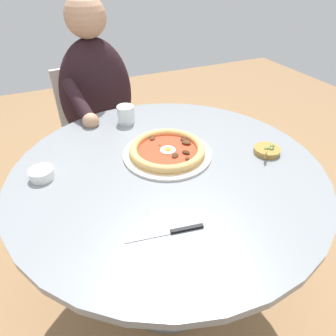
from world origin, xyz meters
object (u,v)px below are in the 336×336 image
Objects in this scene: dining_table at (168,196)px; ramekin_capers at (42,173)px; water_glass at (126,116)px; diner_person at (102,129)px; pizza_on_plate at (167,151)px; steak_knife at (176,231)px; olive_pan at (267,150)px; cafe_chair_diner at (95,125)px.

dining_table is 13.70× the size of ramekin_capers.
diner_person is at bearing -82.33° from water_glass.
ramekin_capers is (0.43, -0.04, 0.00)m from pizza_on_plate.
water_glass is (0.03, -0.38, 0.17)m from dining_table.
dining_table is 0.32m from steak_knife.
diner_person reaches higher than olive_pan.
ramekin_capers is at bearing -13.38° from olive_pan.
ramekin_capers is 0.77× the size of olive_pan.
pizza_on_plate is 0.31m from water_glass.
diner_person reaches higher than steak_knife.
steak_knife is (0.07, 0.65, -0.03)m from water_glass.
olive_pan reaches higher than steak_knife.
dining_table is 0.88m from cafe_chair_diner.
steak_knife is 1.03m from diner_person.
dining_table is at bearing 164.09° from ramekin_capers.
diner_person is at bearing -60.99° from olive_pan.
cafe_chair_diner is at bearing -83.05° from water_glass.
olive_pan is 1.07m from cafe_chair_diner.
steak_knife is 2.07× the size of olive_pan.
steak_knife is 2.70× the size of ramekin_capers.
water_glass reaches higher than ramekin_capers.
dining_table is 3.33× the size of pizza_on_plate.
ramekin_capers is 0.09× the size of cafe_chair_diner.
diner_person is (0.08, -0.73, -0.07)m from dining_table.
steak_knife is 0.18× the size of diner_person.
olive_pan reaches higher than dining_table.
water_glass is 0.06× the size of diner_person.
cafe_chair_diner is (0.09, -0.87, -0.10)m from dining_table.
cafe_chair_diner reaches higher than water_glass.
dining_table is at bearing -109.82° from steak_knife.
ramekin_capers is 0.85m from cafe_chair_diner.
cafe_chair_diner is (0.12, -0.80, -0.25)m from pizza_on_plate.
olive_pan is at bearing 115.97° from cafe_chair_diner.
cafe_chair_diner is (0.06, -0.49, -0.27)m from water_glass.
olive_pan is at bearing 157.54° from pizza_on_plate.
steak_knife is at bearing 70.18° from dining_table.
ramekin_capers is (0.37, 0.26, -0.01)m from water_glass.
dining_table is 0.44m from ramekin_capers.
steak_knife is at bearing 88.64° from diner_person.
pizza_on_plate reaches higher than ramekin_capers.
steak_knife is (0.13, 0.35, -0.01)m from pizza_on_plate.
steak_knife is at bearing 127.54° from ramekin_capers.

